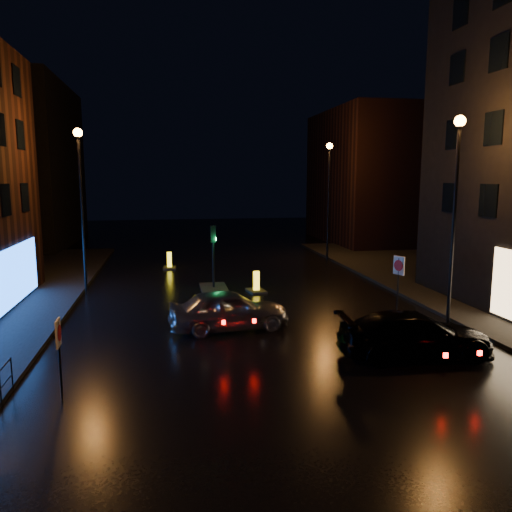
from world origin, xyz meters
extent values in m
plane|color=black|center=(0.00, 0.00, 0.00)|extent=(120.00, 120.00, 0.00)
cube|color=black|center=(-16.00, 35.00, 7.00)|extent=(8.00, 16.00, 14.00)
cube|color=black|center=(15.00, 32.00, 6.00)|extent=(8.00, 14.00, 12.00)
cylinder|color=black|center=(-7.80, 14.00, 4.00)|extent=(0.14, 0.14, 8.00)
cylinder|color=black|center=(-7.80, 14.00, 8.00)|extent=(0.20, 0.20, 0.25)
sphere|color=orange|center=(-7.80, 14.00, 8.15)|extent=(0.44, 0.44, 0.44)
cylinder|color=black|center=(7.80, 6.00, 4.00)|extent=(0.14, 0.14, 8.00)
cylinder|color=black|center=(7.80, 6.00, 8.00)|extent=(0.20, 0.20, 0.25)
sphere|color=orange|center=(7.80, 6.00, 8.15)|extent=(0.44, 0.44, 0.44)
cylinder|color=black|center=(7.80, 22.00, 4.00)|extent=(0.14, 0.14, 8.00)
cylinder|color=black|center=(7.80, 22.00, 8.00)|extent=(0.20, 0.20, 0.25)
sphere|color=orange|center=(7.80, 22.00, 8.15)|extent=(0.44, 0.44, 0.44)
cube|color=black|center=(-1.20, 14.00, 0.06)|extent=(1.40, 2.40, 0.12)
cylinder|color=black|center=(-1.20, 14.00, 1.40)|extent=(0.12, 0.12, 2.80)
cube|color=black|center=(-1.20, 14.00, 3.00)|extent=(0.28, 0.22, 0.90)
cylinder|color=#0CFF59|center=(-1.06, 14.00, 2.72)|extent=(0.05, 0.18, 0.18)
cylinder|color=black|center=(-8.00, 2.00, 0.50)|extent=(0.04, 0.04, 1.00)
imported|color=#A2A4A9|center=(-1.27, 6.67, 0.80)|extent=(4.87, 2.35, 1.60)
imported|color=black|center=(4.52, 2.59, 0.75)|extent=(5.32, 2.52, 1.50)
cube|color=black|center=(0.95, 12.93, 0.05)|extent=(1.02, 1.38, 0.11)
cube|color=yellow|center=(0.95, 12.93, 0.58)|extent=(0.32, 0.23, 1.05)
cube|color=black|center=(0.95, 12.93, 0.58)|extent=(0.32, 0.07, 0.63)
cube|color=black|center=(-3.51, 20.67, 0.05)|extent=(0.88, 1.28, 0.10)
cube|color=yellow|center=(-3.51, 20.67, 0.57)|extent=(0.30, 0.20, 1.04)
cube|color=black|center=(-3.51, 20.67, 0.57)|extent=(0.31, 0.03, 0.62)
cylinder|color=black|center=(-6.50, 1.12, 1.10)|extent=(0.06, 0.06, 2.19)
cube|color=white|center=(-6.50, 1.12, 1.89)|extent=(0.06, 0.55, 0.75)
cylinder|color=#B20C0C|center=(-6.47, 1.12, 1.89)|extent=(0.03, 0.44, 0.44)
cylinder|color=black|center=(6.50, 7.98, 1.22)|extent=(0.07, 0.07, 2.44)
cube|color=silver|center=(6.50, 7.98, 2.11)|extent=(0.29, 0.58, 0.83)
cylinder|color=#B20C0C|center=(6.47, 7.97, 2.11)|extent=(0.21, 0.46, 0.49)
camera|label=1|loc=(-3.56, -12.34, 5.98)|focal=35.00mm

